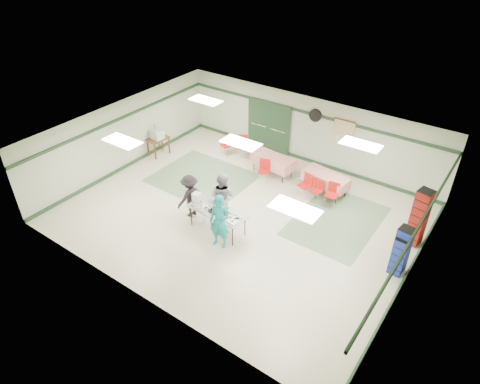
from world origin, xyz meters
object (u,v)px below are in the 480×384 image
Objects in this scene: dining_table_a at (326,179)px; chair_loose_b at (228,143)px; chair_a at (318,188)px; volunteer_dark at (190,196)px; chair_c at (333,192)px; chair_b at (306,183)px; crate_stack_red at (419,217)px; volunteer_teal at (220,222)px; dining_table_b at (273,161)px; chair_loose_a at (242,144)px; crate_stack_blue_a at (401,250)px; volunteer_grey at (222,197)px; chair_d at (264,168)px; office_printer at (157,134)px; crate_stack_blue_b at (399,256)px; serving_table at (217,212)px; printer_table at (158,141)px; broom at (158,138)px.

dining_table_a is 4.55m from chair_loose_b.
chair_a is 4.61m from chair_loose_b.
chair_c is at bearing 141.58° from volunteer_dark.
chair_b is 0.45× the size of crate_stack_red.
chair_c is (3.56, 3.25, -0.23)m from volunteer_dark.
volunteer_dark is (-1.72, 0.65, -0.12)m from volunteer_teal.
chair_c is at bearing -5.07° from dining_table_b.
volunteer_teal is 1.91× the size of chair_loose_a.
chair_b is at bearing 150.93° from volunteer_dark.
volunteer_teal is at bearing -156.69° from crate_stack_blue_a.
dining_table_b is (0.82, 3.81, -0.19)m from volunteer_dark.
volunteer_grey is at bearing -80.61° from dining_table_b.
office_printer is at bearing 167.12° from chair_d.
volunteer_dark is 0.87× the size of dining_table_a.
dining_table_b is 6.18m from crate_stack_blue_b.
crate_stack_blue_a reaches higher than chair_a.
chair_c reaches higher than dining_table_b.
volunteer_dark is at bearing -130.03° from chair_a.
chair_c reaches higher than dining_table_a.
volunteer_grey is at bearing -109.47° from chair_d.
crate_stack_blue_a is 3.13× the size of office_printer.
serving_table is 5.44m from crate_stack_blue_b.
dining_table_a is (1.30, 4.46, -0.31)m from volunteer_teal.
serving_table is 3.81m from chair_a.
chair_loose_b is at bearing 160.79° from crate_stack_blue_b.
office_printer is (0.00, 0.00, 0.29)m from printer_table.
chair_c is at bearing 56.87° from serving_table.
volunteer_grey is 3.82m from chair_c.
chair_loose_a is at bearing 158.02° from crate_stack_blue_b.
volunteer_grey is at bearing -138.24° from chair_c.
dining_table_b is at bearing 177.74° from chair_b.
chair_a is at bearing 60.76° from volunteer_teal.
chair_b is 1.05× the size of chair_loose_b.
crate_stack_blue_a reaches higher than crate_stack_blue_b.
serving_table is 5.46m from crate_stack_blue_a.
volunteer_teal reaches higher than chair_d.
volunteer_grey is 0.93× the size of crate_stack_red.
office_printer is at bearing 174.40° from crate_stack_blue_a.
chair_a is (3.01, 3.24, -0.28)m from volunteer_dark.
volunteer_teal is 5.17m from crate_stack_blue_a.
volunteer_teal is 1.84m from volunteer_dark.
chair_d is 1.05× the size of chair_loose_b.
volunteer_grey is 4.31m from chair_loose_a.
chair_c is 0.92× the size of printer_table.
dining_table_a is at bearing 164.98° from crate_stack_red.
broom is at bearing -28.50° from volunteer_grey.
chair_c is (2.75, -0.57, -0.04)m from dining_table_b.
chair_c is at bearing 16.06° from chair_b.
volunteer_dark is at bearing -24.45° from printer_table.
printer_table is (-3.83, 2.40, -0.12)m from volunteer_dark.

